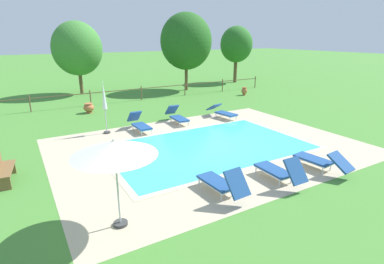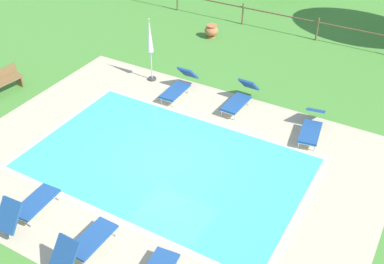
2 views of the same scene
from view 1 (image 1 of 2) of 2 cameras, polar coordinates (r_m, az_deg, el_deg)
ground_plane at (r=13.06m, az=3.01°, el=-2.75°), size 160.00×160.00×0.00m
pool_deck_paving at (r=13.06m, az=3.01°, el=-2.73°), size 12.57×9.42×0.01m
swimming_pool_water at (r=13.06m, az=3.01°, el=-2.73°), size 8.23×5.08×0.01m
pool_coping_rim at (r=13.05m, az=3.01°, el=-2.71°), size 8.71×5.56×0.01m
sun_lounger_north_near_steps at (r=16.49m, az=-2.81°, el=3.00°), size 0.68×1.96×0.91m
sun_lounger_north_mid at (r=11.62m, az=23.02°, el=-4.91°), size 0.81×2.08×0.79m
sun_lounger_north_far at (r=15.28m, az=-9.85°, el=1.58°), size 0.63×1.93×0.93m
sun_lounger_north_end at (r=9.14m, az=5.67°, el=-9.43°), size 0.71×1.88×0.99m
sun_lounger_south_near_corner at (r=17.60m, az=5.74°, el=3.79°), size 0.92×2.12×0.76m
sun_lounger_south_mid at (r=10.25m, az=16.12°, el=-6.95°), size 0.63×1.86×0.99m
patio_umbrella_open_foreground at (r=7.24m, az=-14.38°, el=-3.03°), size 2.02×2.02×2.29m
patio_umbrella_closed_row_west at (r=15.00m, az=-16.17°, el=5.71°), size 0.32×0.32×2.53m
wooden_bench_lawn_side at (r=11.53m, az=-32.05°, el=-5.91°), size 0.63×1.54×0.87m
terracotta_urn_near_fence at (r=24.80m, az=9.80°, el=7.64°), size 0.45×0.45×0.64m
terracotta_urn_by_tree at (r=19.72m, az=-18.83°, el=4.35°), size 0.63×0.63×0.61m
perimeter_fence at (r=22.79m, az=-9.50°, el=7.68°), size 22.11×0.08×1.05m
tree_far_west at (r=26.17m, az=-20.78°, el=14.45°), size 3.83×3.83×5.68m
tree_west_mid at (r=31.57m, az=8.34°, el=15.96°), size 3.17×3.17×5.50m
tree_centre at (r=26.57m, az=-1.13°, el=16.65°), size 4.32×4.32×6.44m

